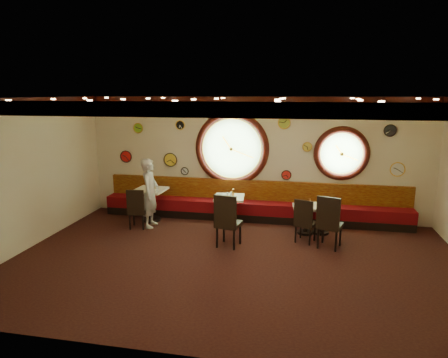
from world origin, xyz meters
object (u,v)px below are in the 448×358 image
chair_d (329,219)px  condiment_d_salt (320,203)px  condiment_d_pepper (322,203)px  chair_a (137,206)px  table_a (150,201)px  condiment_d_bottle (326,202)px  condiment_a_pepper (152,187)px  table_c (306,216)px  condiment_b_pepper (231,194)px  table_b (229,208)px  condiment_a_salt (147,186)px  condiment_c_pepper (305,205)px  chair_b (227,217)px  condiment_c_bottle (309,202)px  waiter (150,193)px  condiment_b_bottle (233,192)px  condiment_b_salt (228,194)px  table_d (321,216)px  chair_c (304,218)px  condiment_c_salt (304,204)px  condiment_a_bottle (156,185)px

chair_d → condiment_d_salt: bearing=116.9°
condiment_d_pepper → chair_a: bearing=-173.4°
table_a → condiment_d_bottle: (4.44, -0.11, 0.24)m
condiment_d_salt → condiment_a_pepper: 4.23m
table_c → chair_d: 1.03m
condiment_a_pepper → condiment_b_pepper: 2.09m
chair_d → table_b: bearing=175.3°
condiment_a_salt → condiment_c_pepper: bearing=-5.0°
condiment_b_pepper → table_b: bearing=-148.8°
chair_b → condiment_b_pepper: size_ratio=6.69×
table_c → condiment_c_bottle: bearing=47.0°
table_c → waiter: bearing=-176.8°
chair_d → waiter: (-4.28, 0.67, 0.19)m
condiment_b_bottle → condiment_c_bottle: condiment_b_bottle is taller
table_c → condiment_c_bottle: condiment_c_bottle is taller
condiment_b_salt → condiment_d_pepper: bearing=-1.4°
table_d → condiment_d_bottle: size_ratio=5.03×
condiment_d_salt → condiment_c_bottle: condiment_c_bottle is taller
condiment_d_salt → condiment_c_bottle: 0.25m
condiment_b_salt → condiment_c_bottle: (1.98, -0.02, -0.09)m
condiment_c_bottle → condiment_d_salt: bearing=9.5°
table_c → condiment_d_bottle: bearing=14.3°
condiment_a_salt → table_d: bearing=-3.1°
table_a → condiment_a_pepper: condiment_a_pepper is taller
chair_b → chair_c: size_ratio=1.18×
chair_b → condiment_d_salt: 2.40m
table_b → condiment_b_salt: 0.35m
condiment_c_salt → chair_c: bearing=-88.3°
condiment_c_pepper → condiment_d_pepper: (0.39, 0.08, 0.04)m
condiment_c_pepper → chair_b: bearing=-143.7°
condiment_d_salt → condiment_c_pepper: 0.38m
condiment_a_bottle → condiment_b_bottle: (2.08, -0.16, -0.06)m
waiter → condiment_a_salt: bearing=25.8°
condiment_a_salt → condiment_b_salt: bearing=-6.0°
condiment_c_bottle → condiment_a_salt: bearing=176.6°
table_d → condiment_b_salt: 2.31m
table_b → condiment_d_pepper: bearing=-1.3°
condiment_d_salt → condiment_a_pepper: condiment_a_pepper is taller
table_d → condiment_d_bottle: bearing=18.1°
condiment_c_bottle → waiter: waiter is taller
condiment_d_bottle → condiment_a_pepper: bearing=178.8°
chair_d → condiment_a_salt: chair_d is taller
chair_b → condiment_b_bottle: (-0.11, 1.40, 0.20)m
waiter → condiment_d_salt: bearing=-88.4°
table_b → chair_a: size_ratio=1.27×
condiment_c_bottle → chair_d: bearing=-67.2°
condiment_b_pepper → condiment_a_bottle: condiment_a_bottle is taller
table_d → chair_c: size_ratio=1.29×
table_b → chair_a: 2.28m
chair_c → condiment_d_bottle: bearing=76.4°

